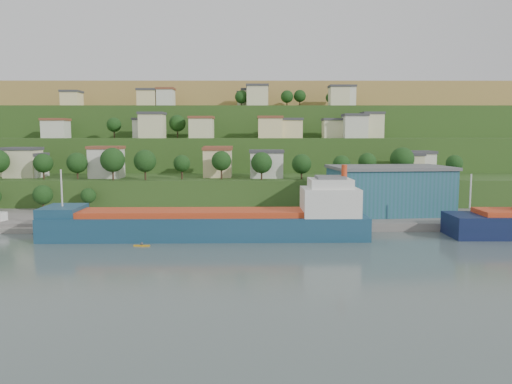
{
  "coord_description": "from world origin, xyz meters",
  "views": [
    {
      "loc": [
        10.3,
        -102.3,
        22.86
      ],
      "look_at": [
        10.59,
        15.0,
        9.62
      ],
      "focal_mm": 35.0,
      "sensor_mm": 36.0,
      "label": 1
    }
  ],
  "objects": [
    {
      "name": "warehouse",
      "position": [
        46.45,
        31.0,
        8.43
      ],
      "size": [
        32.79,
        22.09,
        12.8
      ],
      "rotation": [
        0.0,
        0.0,
        0.1
      ],
      "color": "#205A62",
      "rests_on": "quay"
    },
    {
      "name": "quay",
      "position": [
        20.0,
        28.0,
        0.0
      ],
      "size": [
        220.0,
        26.0,
        4.0
      ],
      "primitive_type": "cube",
      "color": "slate",
      "rests_on": "ground"
    },
    {
      "name": "kayak_yellow",
      "position": [
        -13.24,
        -0.41,
        0.25
      ],
      "size": [
        3.4,
        0.81,
        0.84
      ],
      "rotation": [
        0.0,
        0.0,
        -0.06
      ],
      "color": "#CA9017",
      "rests_on": "ground"
    },
    {
      "name": "cargo_ship_near",
      "position": [
        1.64,
        7.93,
        2.96
      ],
      "size": [
        72.27,
        12.48,
        18.54
      ],
      "rotation": [
        0.0,
        0.0,
        0.02
      ],
      "color": "navy",
      "rests_on": "ground"
    },
    {
      "name": "ground",
      "position": [
        0.0,
        0.0,
        0.0
      ],
      "size": [
        500.0,
        500.0,
        0.0
      ],
      "primitive_type": "plane",
      "color": "#435250",
      "rests_on": "ground"
    },
    {
      "name": "hillside",
      "position": [
        -0.0,
        168.66,
        0.09
      ],
      "size": [
        360.0,
        211.22,
        96.0
      ],
      "color": "#284719",
      "rests_on": "ground"
    },
    {
      "name": "dinghy",
      "position": [
        -40.41,
        20.25,
        1.65
      ],
      "size": [
        4.86,
        3.23,
        0.91
      ],
      "primitive_type": "cube",
      "rotation": [
        0.0,
        0.0,
        -0.37
      ],
      "color": "silver",
      "rests_on": "pebble_beach"
    },
    {
      "name": "kayak_orange",
      "position": [
        -5.23,
        3.23,
        0.25
      ],
      "size": [
        3.48,
        0.89,
        0.86
      ],
      "rotation": [
        0.0,
        0.0,
        -0.08
      ],
      "color": "#FF5916",
      "rests_on": "ground"
    }
  ]
}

